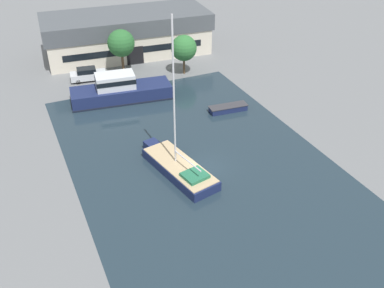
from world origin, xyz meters
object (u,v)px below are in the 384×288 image
object	(u,v)px
quay_tree_near_building	(121,43)
motor_cruiser	(120,90)
warehouse_building	(127,33)
quay_tree_by_water	(184,48)
parked_car	(88,74)
small_dinghy	(228,108)
sailboat_moored	(179,167)

from	to	relation	value
quay_tree_near_building	motor_cruiser	distance (m)	8.62
quay_tree_near_building	warehouse_building	bearing A→B (deg)	67.67
quay_tree_by_water	quay_tree_near_building	bearing A→B (deg)	154.52
parked_car	small_dinghy	bearing A→B (deg)	48.12
warehouse_building	small_dinghy	size ratio (longest dim) A/B	5.37
motor_cruiser	small_dinghy	size ratio (longest dim) A/B	2.67
parked_car	motor_cruiser	world-z (taller)	motor_cruiser
quay_tree_near_building	motor_cruiser	world-z (taller)	quay_tree_near_building
quay_tree_by_water	sailboat_moored	distance (m)	22.90
quay_tree_by_water	warehouse_building	bearing A→B (deg)	113.45
sailboat_moored	parked_car	bearing A→B (deg)	85.39
sailboat_moored	motor_cruiser	distance (m)	16.57
quay_tree_near_building	parked_car	world-z (taller)	quay_tree_near_building
quay_tree_near_building	quay_tree_by_water	xyz separation A→B (m)	(7.50, -3.58, -0.61)
parked_car	sailboat_moored	distance (m)	23.96
quay_tree_near_building	quay_tree_by_water	size ratio (longest dim) A/B	1.13
warehouse_building	motor_cruiser	world-z (taller)	warehouse_building
warehouse_building	quay_tree_near_building	xyz separation A→B (m)	(-2.90, -7.05, 1.17)
small_dinghy	quay_tree_near_building	bearing A→B (deg)	31.87
sailboat_moored	motor_cruiser	bearing A→B (deg)	80.62
small_dinghy	motor_cruiser	bearing A→B (deg)	58.01
warehouse_building	motor_cruiser	size ratio (longest dim) A/B	2.01
warehouse_building	small_dinghy	distance (m)	23.35
warehouse_building	small_dinghy	xyz separation A→B (m)	(4.91, -22.66, -2.69)
motor_cruiser	small_dinghy	distance (m)	13.21
quay_tree_near_building	parked_car	xyz separation A→B (m)	(-4.95, -0.40, -3.36)
sailboat_moored	motor_cruiser	xyz separation A→B (m)	(-0.64, 16.55, 0.61)
quay_tree_by_water	small_dinghy	distance (m)	12.47
warehouse_building	small_dinghy	bearing A→B (deg)	-72.92
sailboat_moored	small_dinghy	distance (m)	13.05
parked_car	sailboat_moored	world-z (taller)	sailboat_moored
quay_tree_near_building	motor_cruiser	size ratio (longest dim) A/B	0.49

